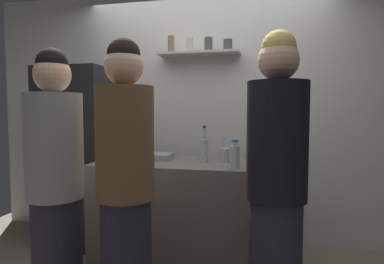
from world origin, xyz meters
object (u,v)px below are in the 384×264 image
object	(u,v)px
baking_pan	(153,156)
wine_bottle_dark_glass	(121,144)
person_grey_hoodie	(56,190)
wine_bottle_amber_glass	(264,148)
person_blonde	(276,190)
wine_bottle_pale_glass	(204,149)
utensil_holder	(225,155)
person_brown_jacket	(126,190)
water_bottle_plastic	(235,156)
refrigerator	(81,156)
wine_bottle_green_glass	(118,149)

from	to	relation	value
baking_pan	wine_bottle_dark_glass	bearing A→B (deg)	157.26
wine_bottle_dark_glass	person_grey_hoodie	bearing A→B (deg)	-86.37
wine_bottle_amber_glass	person_blonde	world-z (taller)	person_blonde
wine_bottle_pale_glass	utensil_holder	bearing A→B (deg)	11.68
wine_bottle_pale_glass	person_brown_jacket	size ratio (longest dim) A/B	0.17
water_bottle_plastic	person_grey_hoodie	size ratio (longest dim) A/B	0.12
baking_pan	water_bottle_plastic	world-z (taller)	water_bottle_plastic
wine_bottle_dark_glass	utensil_holder	bearing A→B (deg)	-10.02
refrigerator	person_brown_jacket	distance (m)	1.59
baking_pan	person_grey_hoodie	distance (m)	1.01
utensil_holder	wine_bottle_amber_glass	xyz separation A→B (m)	(0.32, 0.08, 0.05)
water_bottle_plastic	wine_bottle_pale_glass	bearing A→B (deg)	138.04
wine_bottle_amber_glass	person_grey_hoodie	distance (m)	1.62
water_bottle_plastic	wine_bottle_amber_glass	bearing A→B (deg)	58.89
refrigerator	wine_bottle_dark_glass	size ratio (longest dim) A/B	6.29
wine_bottle_green_glass	wine_bottle_amber_glass	world-z (taller)	wine_bottle_green_glass
refrigerator	wine_bottle_amber_glass	xyz separation A→B (m)	(1.83, -0.22, 0.15)
wine_bottle_amber_glass	water_bottle_plastic	world-z (taller)	wine_bottle_amber_glass
person_blonde	person_brown_jacket	distance (m)	0.87
wine_bottle_dark_glass	water_bottle_plastic	world-z (taller)	wine_bottle_dark_glass
baking_pan	wine_bottle_amber_glass	world-z (taller)	wine_bottle_amber_glass
person_blonde	water_bottle_plastic	bearing A→B (deg)	-13.63
wine_bottle_dark_glass	person_grey_hoodie	world-z (taller)	person_grey_hoodie
wine_bottle_dark_glass	wine_bottle_pale_glass	distance (m)	0.87
refrigerator	baking_pan	xyz separation A→B (m)	(0.87, -0.27, 0.06)
wine_bottle_pale_glass	person_blonde	distance (m)	0.95
wine_bottle_pale_glass	person_grey_hoodie	distance (m)	1.20
baking_pan	person_brown_jacket	distance (m)	0.96
wine_bottle_green_glass	wine_bottle_amber_glass	size ratio (longest dim) A/B	1.02
refrigerator	wine_bottle_dark_glass	xyz separation A→B (m)	(0.51, -0.12, 0.14)
person_grey_hoodie	water_bottle_plastic	bearing A→B (deg)	33.62
wine_bottle_dark_glass	wine_bottle_green_glass	world-z (taller)	wine_bottle_green_glass
wine_bottle_amber_glass	wine_bottle_green_glass	bearing A→B (deg)	-166.20
wine_bottle_green_glass	person_blonde	distance (m)	1.38
wine_bottle_dark_glass	wine_bottle_amber_glass	xyz separation A→B (m)	(1.33, -0.10, 0.00)
person_grey_hoodie	wine_bottle_pale_glass	bearing A→B (deg)	50.97
baking_pan	wine_bottle_green_glass	distance (m)	0.33
baking_pan	water_bottle_plastic	size ratio (longest dim) A/B	1.60
person_brown_jacket	wine_bottle_green_glass	bearing A→B (deg)	26.73
wine_bottle_pale_glass	person_blonde	xyz separation A→B (m)	(0.55, -0.77, -0.13)
refrigerator	person_grey_hoodie	world-z (taller)	refrigerator
wine_bottle_dark_glass	person_grey_hoodie	size ratio (longest dim) A/B	0.16
person_blonde	wine_bottle_green_glass	bearing A→B (deg)	22.86
refrigerator	person_grey_hoodie	size ratio (longest dim) A/B	1.03
refrigerator	wine_bottle_pale_glass	xyz separation A→B (m)	(1.35, -0.33, 0.14)
wine_bottle_green_glass	wine_bottle_dark_glass	bearing A→B (deg)	110.83
water_bottle_plastic	refrigerator	bearing A→B (deg)	160.42
refrigerator	baking_pan	distance (m)	0.91
wine_bottle_pale_glass	water_bottle_plastic	world-z (taller)	wine_bottle_pale_glass
wine_bottle_amber_glass	person_grey_hoodie	xyz separation A→B (m)	(-1.26, -1.01, -0.17)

